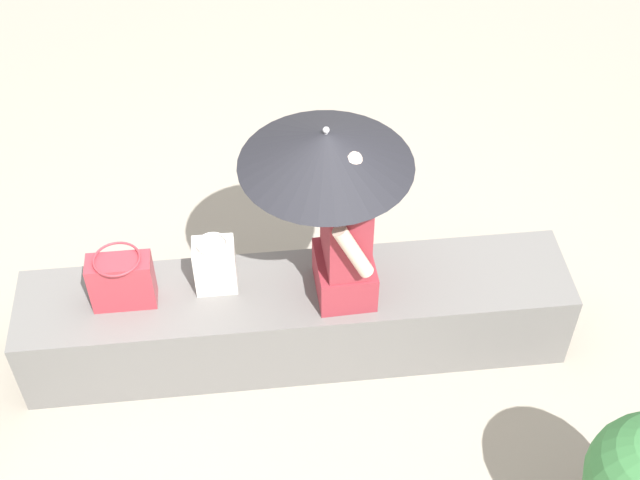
{
  "coord_description": "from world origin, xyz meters",
  "views": [
    {
      "loc": [
        0.19,
        2.94,
        3.83
      ],
      "look_at": [
        -0.12,
        0.02,
        0.83
      ],
      "focal_mm": 49.35,
      "sensor_mm": 36.0,
      "label": 1
    }
  ],
  "objects_px": {
    "handbag_black": "(122,281)",
    "tote_bag_canvas": "(215,265)",
    "person_seated": "(346,235)",
    "parasol": "(326,149)"
  },
  "relations": [
    {
      "from": "parasol",
      "to": "tote_bag_canvas",
      "type": "relative_size",
      "value": 3.26
    },
    {
      "from": "handbag_black",
      "to": "tote_bag_canvas",
      "type": "relative_size",
      "value": 1.03
    },
    {
      "from": "parasol",
      "to": "tote_bag_canvas",
      "type": "height_order",
      "value": "parasol"
    },
    {
      "from": "handbag_black",
      "to": "tote_bag_canvas",
      "type": "bearing_deg",
      "value": -171.27
    },
    {
      "from": "person_seated",
      "to": "parasol",
      "type": "distance_m",
      "value": 0.49
    },
    {
      "from": "person_seated",
      "to": "handbag_black",
      "type": "distance_m",
      "value": 1.12
    },
    {
      "from": "person_seated",
      "to": "parasol",
      "type": "relative_size",
      "value": 0.91
    },
    {
      "from": "person_seated",
      "to": "handbag_black",
      "type": "bearing_deg",
      "value": -1.71
    },
    {
      "from": "person_seated",
      "to": "handbag_black",
      "type": "relative_size",
      "value": 2.88
    },
    {
      "from": "person_seated",
      "to": "parasol",
      "type": "height_order",
      "value": "parasol"
    }
  ]
}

